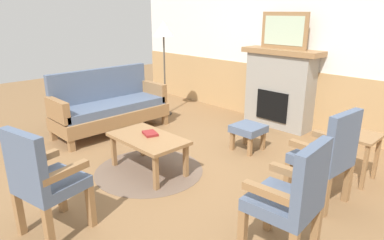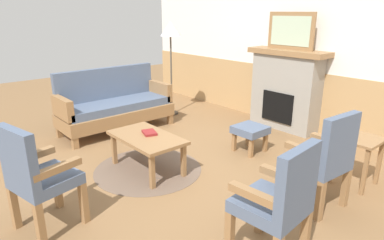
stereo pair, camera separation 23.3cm
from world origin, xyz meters
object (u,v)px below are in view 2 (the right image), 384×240
Objects in this scene: armchair_near_fireplace at (279,199)px; floor_lamp_by_couch at (171,35)px; book_on_table at (149,133)px; armchair_by_window_left at (325,156)px; side_table at (358,147)px; coffee_table at (147,140)px; footstool at (250,131)px; armchair_front_left at (36,174)px; couch at (115,106)px; framed_picture at (291,31)px; fireplace at (286,89)px.

floor_lamp_by_couch is (-3.63, 1.79, 0.91)m from armchair_near_fireplace.
book_on_table is 1.99m from armchair_by_window_left.
armchair_near_fireplace is at bearing -5.69° from book_on_table.
book_on_table is at bearing -140.80° from side_table.
footstool is at bearing 72.63° from coffee_table.
armchair_front_left is 1.78× the size of side_table.
couch reaches higher than footstool.
side_table is (3.37, 1.12, 0.04)m from couch.
armchair_by_window_left is at bearing -90.14° from side_table.
coffee_table is 2.38m from side_table.
floor_lamp_by_couch is (-1.82, -0.92, -0.11)m from framed_picture.
armchair_by_window_left reaches higher than side_table.
armchair_front_left reaches higher than coffee_table.
armchair_front_left is (0.23, -3.94, -0.11)m from fireplace.
armchair_front_left reaches higher than book_on_table.
fireplace is 6.45× the size of book_on_table.
armchair_near_fireplace is 2.00m from armchair_front_left.
coffee_table is 1.98m from armchair_by_window_left.
framed_picture is (0.00, 0.00, 0.91)m from fireplace.
framed_picture reaches higher than book_on_table.
armchair_near_fireplace is (1.53, -1.52, 0.25)m from footstool.
book_on_table is at bearing 174.31° from armchair_near_fireplace.
armchair_near_fireplace is 1.00× the size of armchair_by_window_left.
armchair_front_left is (1.96, -1.80, 0.14)m from couch.
coffee_table is at bearing -107.37° from footstool.
fireplace is at bearing 85.78° from book_on_table.
book_on_table reaches higher than coffee_table.
floor_lamp_by_couch is at bearing 166.52° from armchair_by_window_left.
side_table is at bearing -31.83° from framed_picture.
framed_picture is 0.44× the size of couch.
framed_picture is at bearing 123.72° from armchair_near_fireplace.
framed_picture reaches higher than fireplace.
framed_picture is at bearing 26.91° from floor_lamp_by_couch.
armchair_front_left is 3.25m from side_table.
book_on_table is at bearing -94.22° from fireplace.
coffee_table is 0.57× the size of floor_lamp_by_couch.
book_on_table is at bearing -44.30° from floor_lamp_by_couch.
book_on_table is (-0.04, 0.07, 0.07)m from coffee_table.
armchair_near_fireplace is 1.71m from side_table.
side_table is at bearing 89.86° from armchair_by_window_left.
book_on_table is 2.37m from side_table.
book_on_table is 0.21× the size of armchair_by_window_left.
fireplace is 1.95m from side_table.
couch is 1.88× the size of coffee_table.
footstool is 2.17m from armchair_near_fireplace.
floor_lamp_by_couch is at bearing 135.70° from book_on_table.
armchair_near_fireplace reaches higher than footstool.
floor_lamp_by_couch is (-1.82, -0.92, 0.80)m from fireplace.
armchair_near_fireplace is 4.15m from floor_lamp_by_couch.
book_on_table is at bearing 106.26° from armchair_front_left.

